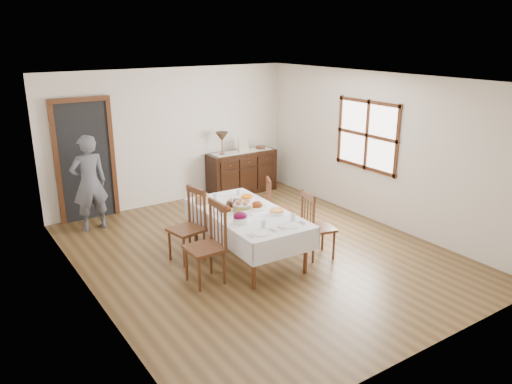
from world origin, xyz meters
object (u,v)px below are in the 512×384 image
chair_left_near (208,243)px  sideboard (242,172)px  chair_left_far (189,225)px  chair_right_far (276,207)px  dining_table (247,217)px  person (89,180)px  chair_right_near (315,225)px  table_lamp (222,137)px

chair_left_near → sideboard: chair_left_near is taller
chair_left_far → chair_right_far: (1.61, 0.05, -0.05)m
dining_table → person: size_ratio=1.22×
dining_table → chair_left_near: size_ratio=1.93×
chair_left_near → chair_right_near: bearing=83.3°
chair_right_far → sideboard: 2.39m
dining_table → chair_right_far: chair_right_far is taller
chair_left_near → chair_right_near: (1.68, -0.20, -0.05)m
dining_table → chair_right_far: bearing=29.8°
dining_table → person: bearing=125.4°
chair_right_near → sideboard: (0.80, 3.30, -0.07)m
chair_left_near → sideboard: (2.48, 3.09, -0.12)m
chair_right_near → chair_right_far: 1.03m
sideboard → person: bearing=-174.3°
table_lamp → chair_right_far: bearing=-97.3°
table_lamp → sideboard: bearing=2.4°
sideboard → table_lamp: (-0.47, -0.02, 0.79)m
chair_left_near → chair_left_far: size_ratio=1.03×
sideboard → person: (-3.21, -0.32, 0.43)m
chair_right_near → sideboard: bearing=-1.3°
person → table_lamp: (2.74, 0.30, 0.36)m
dining_table → table_lamp: (1.16, 2.71, 0.60)m
chair_right_near → table_lamp: 3.37m
chair_left_near → chair_right_near: chair_left_near is taller
dining_table → table_lamp: table_lamp is taller
person → chair_left_near: bearing=102.5°
person → chair_right_near: bearing=126.6°
chair_left_near → chair_right_far: size_ratio=1.14×
chair_left_near → chair_right_far: chair_left_near is taller
chair_left_near → sideboard: 3.96m
chair_right_far → table_lamp: table_lamp is taller
chair_left_near → dining_table: bearing=113.8°
chair_left_far → chair_right_far: chair_left_far is taller
chair_left_far → person: bearing=-166.8°
dining_table → table_lamp: size_ratio=4.64×
sideboard → table_lamp: bearing=-177.6°
chair_left_near → chair_right_far: bearing=115.9°
chair_right_far → person: person is taller
dining_table → person: person is taller
chair_right_near → chair_left_far: bearing=70.6°
table_lamp → chair_left_far: bearing=-129.5°
dining_table → table_lamp: 3.01m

